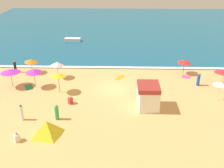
{
  "coord_description": "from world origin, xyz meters",
  "views": [
    {
      "loc": [
        0.39,
        -27.45,
        13.84
      ],
      "look_at": [
        -0.33,
        -0.35,
        0.8
      ],
      "focal_mm": 43.35,
      "sensor_mm": 36.0,
      "label": 1
    }
  ],
  "objects_px": {
    "beach_tent": "(47,128)",
    "beachgoer_4": "(70,100)",
    "beach_umbrella_2": "(221,83)",
    "beach_umbrella_5": "(10,71)",
    "beach_umbrella_0": "(58,75)",
    "beach_umbrella_1": "(34,71)",
    "lifeguard_cabana": "(148,96)",
    "beach_umbrella_3": "(185,62)",
    "beach_umbrella_7": "(57,64)",
    "beachgoer_1": "(198,80)",
    "beach_umbrella_6": "(31,61)",
    "small_boat_0": "(73,40)",
    "beachgoer_7": "(17,137)",
    "beachgoer_3": "(15,67)",
    "beachgoer_5": "(57,112)",
    "beachgoer_2": "(22,113)"
  },
  "relations": [
    {
      "from": "beach_umbrella_2",
      "to": "beach_umbrella_7",
      "type": "xyz_separation_m",
      "value": [
        -17.93,
        5.22,
        -0.07
      ]
    },
    {
      "from": "beach_umbrella_2",
      "to": "beachgoer_7",
      "type": "distance_m",
      "value": 20.17
    },
    {
      "from": "lifeguard_cabana",
      "to": "beach_umbrella_0",
      "type": "relative_size",
      "value": 1.11
    },
    {
      "from": "beach_umbrella_0",
      "to": "small_boat_0",
      "type": "xyz_separation_m",
      "value": [
        -1.6,
        19.17,
        -1.7
      ]
    },
    {
      "from": "small_boat_0",
      "to": "beach_umbrella_5",
      "type": "bearing_deg",
      "value": -103.06
    },
    {
      "from": "beach_umbrella_1",
      "to": "beach_umbrella_5",
      "type": "distance_m",
      "value": 2.72
    },
    {
      "from": "beach_tent",
      "to": "small_boat_0",
      "type": "xyz_separation_m",
      "value": [
        -2.17,
        27.07,
        -0.32
      ]
    },
    {
      "from": "beach_umbrella_7",
      "to": "beachgoer_3",
      "type": "bearing_deg",
      "value": 164.41
    },
    {
      "from": "beach_umbrella_6",
      "to": "beachgoer_4",
      "type": "relative_size",
      "value": 2.2
    },
    {
      "from": "beach_umbrella_0",
      "to": "beach_umbrella_7",
      "type": "bearing_deg",
      "value": 104.16
    },
    {
      "from": "small_boat_0",
      "to": "beach_umbrella_2",
      "type": "bearing_deg",
      "value": -47.89
    },
    {
      "from": "beach_tent",
      "to": "beachgoer_4",
      "type": "xyz_separation_m",
      "value": [
        1.04,
        5.42,
        -0.33
      ]
    },
    {
      "from": "beach_umbrella_1",
      "to": "beachgoer_4",
      "type": "distance_m",
      "value": 6.14
    },
    {
      "from": "beachgoer_1",
      "to": "beachgoer_5",
      "type": "xyz_separation_m",
      "value": [
        -14.9,
        -7.59,
        -0.02
      ]
    },
    {
      "from": "beach_umbrella_0",
      "to": "beach_umbrella_2",
      "type": "relative_size",
      "value": 1.08
    },
    {
      "from": "beach_umbrella_2",
      "to": "beach_umbrella_7",
      "type": "height_order",
      "value": "beach_umbrella_7"
    },
    {
      "from": "beach_umbrella_5",
      "to": "beach_umbrella_7",
      "type": "bearing_deg",
      "value": 28.17
    },
    {
      "from": "beach_umbrella_0",
      "to": "beach_umbrella_6",
      "type": "distance_m",
      "value": 7.05
    },
    {
      "from": "beachgoer_4",
      "to": "small_boat_0",
      "type": "relative_size",
      "value": 0.32
    },
    {
      "from": "beach_umbrella_2",
      "to": "beach_umbrella_6",
      "type": "relative_size",
      "value": 1.11
    },
    {
      "from": "beachgoer_3",
      "to": "small_boat_0",
      "type": "bearing_deg",
      "value": 68.95
    },
    {
      "from": "beachgoer_1",
      "to": "beachgoer_4",
      "type": "bearing_deg",
      "value": -161.83
    },
    {
      "from": "beach_umbrella_6",
      "to": "beachgoer_1",
      "type": "xyz_separation_m",
      "value": [
        20.37,
        -3.16,
        -0.91
      ]
    },
    {
      "from": "lifeguard_cabana",
      "to": "beach_umbrella_7",
      "type": "bearing_deg",
      "value": 146.33
    },
    {
      "from": "beach_umbrella_1",
      "to": "beach_umbrella_5",
      "type": "relative_size",
      "value": 0.72
    },
    {
      "from": "beachgoer_2",
      "to": "beachgoer_7",
      "type": "bearing_deg",
      "value": -79.45
    },
    {
      "from": "beach_umbrella_2",
      "to": "beachgoer_1",
      "type": "height_order",
      "value": "beach_umbrella_2"
    },
    {
      "from": "beach_umbrella_5",
      "to": "small_boat_0",
      "type": "xyz_separation_m",
      "value": [
        4.14,
        17.86,
        -1.55
      ]
    },
    {
      "from": "beach_umbrella_1",
      "to": "beach_umbrella_7",
      "type": "height_order",
      "value": "beach_umbrella_1"
    },
    {
      "from": "beachgoer_5",
      "to": "beachgoer_7",
      "type": "bearing_deg",
      "value": -128.25
    },
    {
      "from": "beach_umbrella_2",
      "to": "beach_umbrella_5",
      "type": "distance_m",
      "value": 22.86
    },
    {
      "from": "beach_umbrella_0",
      "to": "beach_umbrella_1",
      "type": "relative_size",
      "value": 1.04
    },
    {
      "from": "beach_umbrella_0",
      "to": "beach_umbrella_7",
      "type": "height_order",
      "value": "beach_umbrella_0"
    },
    {
      "from": "beach_umbrella_0",
      "to": "beach_umbrella_2",
      "type": "bearing_deg",
      "value": -4.61
    },
    {
      "from": "beach_umbrella_1",
      "to": "beach_umbrella_0",
      "type": "bearing_deg",
      "value": -21.59
    },
    {
      "from": "beach_umbrella_0",
      "to": "beach_umbrella_3",
      "type": "distance_m",
      "value": 15.8
    },
    {
      "from": "beachgoer_7",
      "to": "small_boat_0",
      "type": "distance_m",
      "value": 27.91
    },
    {
      "from": "beach_umbrella_0",
      "to": "beachgoer_1",
      "type": "relative_size",
      "value": 1.45
    },
    {
      "from": "beach_umbrella_0",
      "to": "beach_umbrella_6",
      "type": "xyz_separation_m",
      "value": [
        -4.6,
        5.32,
        -0.43
      ]
    },
    {
      "from": "beach_umbrella_3",
      "to": "beachgoer_7",
      "type": "bearing_deg",
      "value": -139.18
    },
    {
      "from": "beach_umbrella_6",
      "to": "beach_umbrella_5",
      "type": "bearing_deg",
      "value": -105.81
    },
    {
      "from": "beachgoer_2",
      "to": "small_boat_0",
      "type": "relative_size",
      "value": 0.58
    },
    {
      "from": "beach_umbrella_6",
      "to": "beach_umbrella_7",
      "type": "xyz_separation_m",
      "value": [
        3.63,
        -1.47,
        0.22
      ]
    },
    {
      "from": "beach_umbrella_1",
      "to": "beachgoer_5",
      "type": "bearing_deg",
      "value": -59.58
    },
    {
      "from": "lifeguard_cabana",
      "to": "beach_umbrella_2",
      "type": "distance_m",
      "value": 7.75
    },
    {
      "from": "beach_umbrella_3",
      "to": "beachgoer_2",
      "type": "relative_size",
      "value": 1.49
    },
    {
      "from": "beach_umbrella_2",
      "to": "beach_tent",
      "type": "bearing_deg",
      "value": -158.24
    },
    {
      "from": "beach_umbrella_0",
      "to": "beach_umbrella_1",
      "type": "bearing_deg",
      "value": 158.41
    },
    {
      "from": "lifeguard_cabana",
      "to": "beachgoer_5",
      "type": "bearing_deg",
      "value": -164.6
    },
    {
      "from": "beach_umbrella_0",
      "to": "beach_umbrella_1",
      "type": "height_order",
      "value": "beach_umbrella_0"
    }
  ]
}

